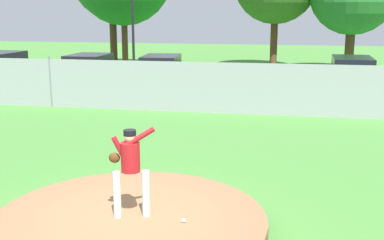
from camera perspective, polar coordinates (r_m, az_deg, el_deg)
name	(u,v)px	position (r m, az deg, el deg)	size (l,w,h in m)	color
ground_plane	(193,141)	(14.29, 0.14, -2.44)	(80.00, 80.00, 0.00)	#427A33
asphalt_strip	(227,93)	(22.52, 4.11, 3.15)	(44.00, 7.00, 0.01)	#2B2B2D
pitchers_mound	(130,223)	(8.75, -7.22, -11.74)	(4.75, 4.75, 0.26)	brown
pitcher_youth	(130,163)	(8.34, -7.19, -5.01)	(0.83, 0.32, 1.59)	silver
baseball	(184,220)	(8.37, -0.98, -11.55)	(0.07, 0.07, 0.07)	white
chainlink_fence	(213,88)	(17.96, 2.49, 3.74)	(31.89, 0.07, 1.97)	gray
parked_car_white	(0,70)	(26.34, -21.34, 5.44)	(2.07, 4.64, 1.66)	silver
parked_car_teal	(351,79)	(21.99, 17.95, 4.54)	(1.91, 4.60, 1.77)	#146066
parked_car_navy	(161,74)	(22.97, -3.59, 5.32)	(2.04, 4.38, 1.65)	#161E4C
parked_car_charcoal	(89,73)	(23.67, -11.81, 5.34)	(1.92, 4.06, 1.68)	#232328
traffic_cone_orange	(271,89)	(22.08, 9.17, 3.51)	(0.40, 0.40, 0.55)	orange
traffic_light_near	(132,9)	(27.33, -6.96, 12.64)	(0.28, 0.46, 5.53)	black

